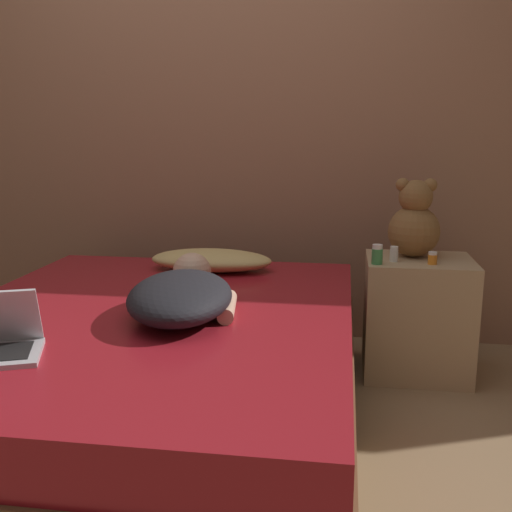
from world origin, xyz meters
name	(u,v)px	position (x,y,z in m)	size (l,w,h in m)	color
ground_plane	(152,430)	(0.00, 0.00, 0.00)	(12.00, 12.00, 0.00)	#937551
wall_back	(215,105)	(0.00, 1.25, 1.30)	(8.00, 0.06, 2.60)	#996B51
bed	(150,373)	(0.00, 0.00, 0.24)	(1.57, 1.94, 0.49)	brown
nightstand	(417,317)	(1.09, 0.75, 0.28)	(0.49, 0.42, 0.57)	tan
pillow	(211,260)	(0.09, 0.71, 0.54)	(0.60, 0.29, 0.10)	tan
person_lying	(183,294)	(0.14, 0.01, 0.57)	(0.46, 0.77, 0.16)	black
teddy_bear	(414,223)	(1.06, 0.81, 0.73)	(0.25, 0.25, 0.38)	brown
bottle_green	(377,255)	(0.88, 0.61, 0.61)	(0.05, 0.05, 0.09)	#3D8E4C
bottle_white	(394,254)	(0.96, 0.68, 0.60)	(0.04, 0.04, 0.07)	white
bottle_orange	(433,258)	(1.13, 0.65, 0.60)	(0.04, 0.04, 0.06)	orange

